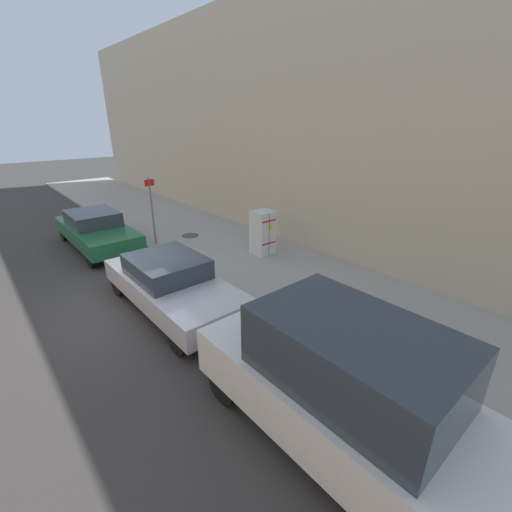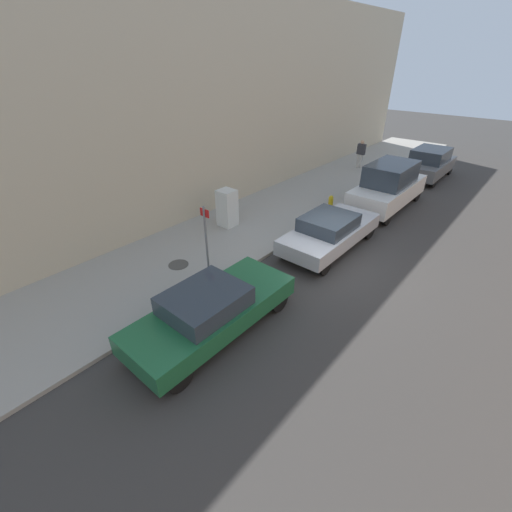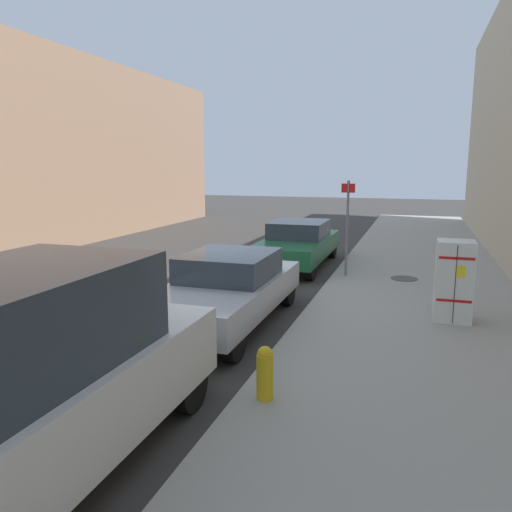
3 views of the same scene
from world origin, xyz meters
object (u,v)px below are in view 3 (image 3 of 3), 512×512
parked_sedan_green (298,243)px  parked_sedan_silver (227,288)px  fire_hydrant (265,372)px  parked_van_white (18,384)px  street_sign_post (347,223)px  discarded_refrigerator (454,281)px

parked_sedan_green → parked_sedan_silver: size_ratio=1.03×
fire_hydrant → parked_sedan_green: 9.36m
fire_hydrant → parked_van_white: 2.92m
parked_sedan_silver → parked_van_white: (-0.00, 5.39, 0.35)m
fire_hydrant → parked_sedan_silver: bearing=-60.9°
street_sign_post → parked_sedan_green: 2.39m
discarded_refrigerator → parked_sedan_green: bearing=-49.0°
street_sign_post → parked_sedan_green: size_ratio=0.54×
fire_hydrant → parked_van_white: (1.73, 2.28, 0.59)m
discarded_refrigerator → street_sign_post: street_sign_post is taller
discarded_refrigerator → street_sign_post: size_ratio=0.61×
parked_van_white → street_sign_post: bearing=-99.6°
street_sign_post → parked_sedan_silver: street_sign_post is taller
discarded_refrigerator → parked_van_white: 7.85m
discarded_refrigerator → parked_van_white: size_ratio=0.31×
street_sign_post → parked_sedan_green: bearing=-40.7°
fire_hydrant → parked_van_white: bearing=52.8°
parked_sedan_silver → parked_van_white: parked_van_white is taller
street_sign_post → parked_sedan_silver: 5.00m
discarded_refrigerator → parked_sedan_silver: size_ratio=0.34×
parked_sedan_green → parked_sedan_silver: bearing=90.0°
discarded_refrigerator → parked_sedan_green: discarded_refrigerator is taller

